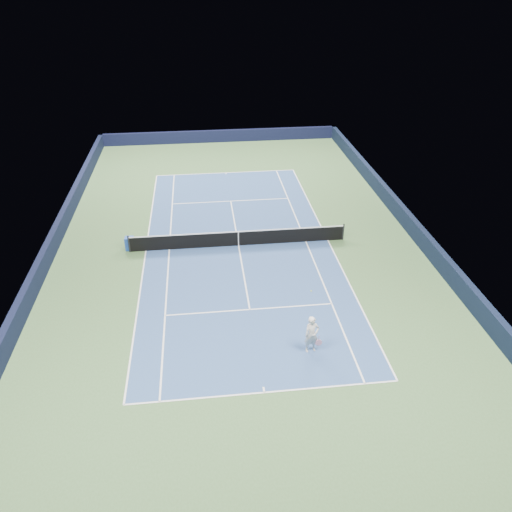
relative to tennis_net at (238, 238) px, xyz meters
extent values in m
plane|color=#3C5D33|center=(0.00, 0.00, -0.50)|extent=(40.00, 40.00, 0.00)
cube|color=black|center=(0.00, 19.82, 0.05)|extent=(22.00, 0.35, 1.10)
cube|color=black|center=(10.82, 0.00, 0.05)|extent=(0.35, 40.00, 1.10)
cube|color=black|center=(-10.82, 0.00, 0.05)|extent=(0.35, 40.00, 1.10)
cube|color=navy|center=(0.00, 0.00, -0.50)|extent=(10.97, 23.77, 0.01)
cube|color=white|center=(0.00, 11.88, -0.50)|extent=(10.97, 0.08, 0.00)
cube|color=white|center=(0.00, -11.88, -0.50)|extent=(10.97, 0.08, 0.00)
cube|color=white|center=(5.49, 0.00, -0.50)|extent=(0.08, 23.77, 0.00)
cube|color=white|center=(-5.49, 0.00, -0.50)|extent=(0.08, 23.77, 0.00)
cube|color=white|center=(4.12, 0.00, -0.50)|extent=(0.08, 23.77, 0.00)
cube|color=white|center=(-4.12, 0.00, -0.50)|extent=(0.08, 23.77, 0.00)
cube|color=white|center=(0.00, 6.40, -0.50)|extent=(8.23, 0.08, 0.00)
cube|color=white|center=(0.00, -6.40, -0.50)|extent=(8.23, 0.08, 0.00)
cube|color=white|center=(0.00, 0.00, -0.50)|extent=(0.08, 12.80, 0.00)
cube|color=white|center=(0.00, 11.73, -0.50)|extent=(0.08, 0.30, 0.00)
cube|color=white|center=(0.00, -11.73, -0.50)|extent=(0.08, 0.30, 0.00)
cylinder|color=black|center=(-6.40, 0.00, 0.03)|extent=(0.10, 0.10, 1.07)
cylinder|color=black|center=(6.40, 0.00, 0.03)|extent=(0.10, 0.10, 1.07)
cube|color=black|center=(0.00, 0.00, -0.05)|extent=(12.80, 0.03, 0.91)
cube|color=white|center=(0.00, 0.00, 0.44)|extent=(12.80, 0.04, 0.06)
cube|color=white|center=(0.00, 0.00, -0.05)|extent=(0.05, 0.04, 0.91)
cube|color=#1D44AE|center=(-6.40, 0.29, -0.10)|extent=(0.54, 0.50, 0.80)
cube|color=white|center=(-6.11, 0.29, -0.05)|extent=(0.07, 0.36, 0.36)
imported|color=silver|center=(2.34, -9.66, 0.40)|extent=(0.72, 0.54, 1.79)
cylinder|color=pink|center=(2.66, -9.71, 0.20)|extent=(0.03, 0.03, 0.30)
cylinder|color=black|center=(2.66, -9.71, -0.04)|extent=(0.30, 0.02, 0.30)
cylinder|color=pink|center=(2.66, -9.71, -0.04)|extent=(0.32, 0.03, 0.32)
sphere|color=#A8C028|center=(2.44, -8.66, 1.98)|extent=(0.07, 0.07, 0.07)
camera|label=1|loc=(-1.98, -25.94, 14.32)|focal=35.00mm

